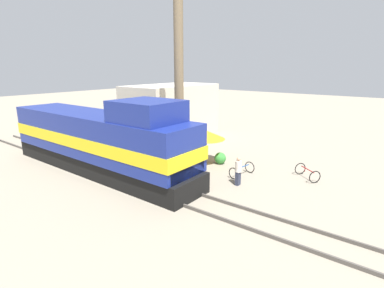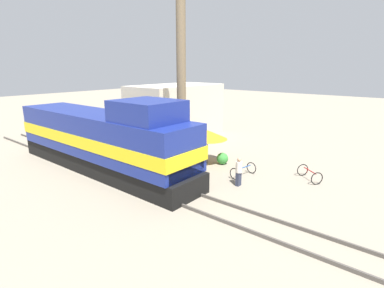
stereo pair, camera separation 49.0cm
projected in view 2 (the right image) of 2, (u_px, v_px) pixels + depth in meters
ground_plane at (161, 190)px, 15.42m from camera, size 120.00×120.00×0.00m
rail_near at (150, 193)px, 14.87m from camera, size 0.08×37.84×0.15m
rail_far at (170, 185)px, 15.94m from camera, size 0.08×37.84×0.15m
locomotive at (104, 140)px, 17.80m from camera, size 3.01×14.40×4.57m
utility_pole at (181, 70)px, 18.30m from camera, size 1.80×0.58×11.88m
vendor_umbrella at (208, 135)px, 19.20m from camera, size 2.55×2.55×2.22m
billboard_sign at (174, 109)px, 23.46m from camera, size 2.52×0.12×3.83m
shrub_cluster at (222, 158)px, 19.44m from camera, size 0.75×0.75×0.75m
person_bystander at (239, 171)px, 15.80m from camera, size 0.34×0.34×1.57m
bicycle at (243, 171)px, 17.25m from camera, size 1.67×0.90×0.68m
bicycle_spare at (309, 174)px, 16.72m from camera, size 1.46×1.57×0.70m
building_block_distant at (176, 111)px, 26.78m from camera, size 8.45×4.48×4.60m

